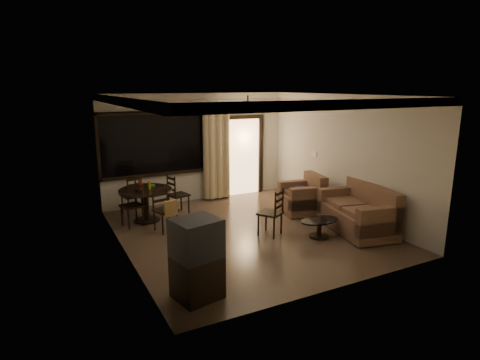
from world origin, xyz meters
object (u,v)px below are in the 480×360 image
dining_chair_north (132,203)px  sofa (360,213)px  tv_cabinet (197,259)px  coffee_table (319,225)px  dining_table (146,196)px  armchair (304,197)px  dining_chair_east (178,202)px  side_chair (271,221)px  dining_chair_west (133,213)px  dining_chair_south (166,217)px

dining_chair_north → sofa: (3.98, -3.31, 0.10)m
tv_cabinet → coffee_table: tv_cabinet is taller
dining_table → armchair: (3.52, -1.13, -0.21)m
sofa → armchair: (-0.29, 1.55, -0.01)m
coffee_table → dining_chair_east: bearing=125.9°
sofa → side_chair: size_ratio=1.97×
armchair → coffee_table: size_ratio=1.28×
dining_table → dining_chair_west: dining_table is taller
dining_table → dining_chair_east: dining_table is taller
dining_chair_north → armchair: size_ratio=0.89×
dining_chair_north → side_chair: (2.19, -2.68, 0.01)m
tv_cabinet → sofa: size_ratio=0.61×
tv_cabinet → coffee_table: 3.25m
dining_chair_west → side_chair: side_chair is taller
dining_chair_east → side_chair: bearing=-164.7°
dining_chair_west → side_chair: (2.36, -1.86, 0.01)m
tv_cabinet → armchair: 4.53m
coffee_table → dining_chair_south: bearing=146.3°
dining_table → side_chair: size_ratio=1.20×
dining_table → side_chair: 2.89m
side_chair → dining_chair_east: bearing=-94.3°
tv_cabinet → dining_table: bearing=74.3°
dining_chair_east → dining_chair_south: size_ratio=1.00×
dining_chair_east → armchair: (2.70, -1.32, 0.09)m
dining_table → tv_cabinet: (-0.22, -3.68, 0.02)m
dining_chair_south → side_chair: bearing=-46.6°
dining_chair_north → coffee_table: (3.01, -3.23, -0.04)m
sofa → side_chair: (-1.79, 0.63, -0.09)m
dining_chair_south → dining_table: bearing=89.9°
dining_chair_south → sofa: 4.06m
dining_chair_west → sofa: size_ratio=0.49×
sofa → coffee_table: (-0.98, 0.09, -0.14)m
dining_chair_west → sofa: (4.15, -2.50, 0.10)m
tv_cabinet → sofa: bearing=1.6°
dining_chair_east → side_chair: (1.20, -2.24, 0.01)m
armchair → coffee_table: bearing=-103.3°
dining_chair_west → dining_chair_east: size_ratio=1.00×
sofa → dining_chair_west: bearing=160.6°
dining_chair_south → coffee_table: dining_chair_south is taller
dining_chair_south → coffee_table: 3.17m
dining_table → dining_chair_west: bearing=-151.5°
sofa → dining_table: bearing=156.4°
armchair → sofa: bearing=-67.6°
dining_table → coffee_table: (2.83, -2.60, -0.34)m
sofa → tv_cabinet: bearing=-154.5°
dining_table → dining_chair_south: bearing=-77.2°
dining_table → tv_cabinet: size_ratio=0.99×
coffee_table → dining_chair_west: bearing=142.8°
tv_cabinet → armchair: tv_cabinet is taller
coffee_table → dining_table: bearing=137.4°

